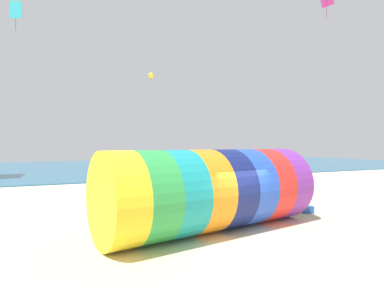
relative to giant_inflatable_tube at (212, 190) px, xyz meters
The scene contains 7 objects.
ground_plane 2.73m from the giant_inflatable_tube, 70.81° to the right, with size 120.00×120.00×0.00m, color beige.
sea 37.79m from the giant_inflatable_tube, 88.91° to the left, with size 120.00×40.00×0.10m, color #236084.
giant_inflatable_tube is the anchor object (origin of this frame).
kite_handler 5.47m from the giant_inflatable_tube, 17.78° to the left, with size 0.28×0.39×1.71m.
kite_cyan_diamond 16.53m from the giant_inflatable_tube, 129.71° to the left, with size 0.71×0.30×1.80m.
kite_yellow_parafoil 15.24m from the giant_inflatable_tube, 85.59° to the left, with size 0.77×1.36×0.71m.
cooler_box 6.14m from the giant_inflatable_tube, ahead, with size 0.52×0.36×0.36m, color #2659B2.
Camera 1 is at (-6.27, -8.95, 3.48)m, focal length 28.00 mm.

